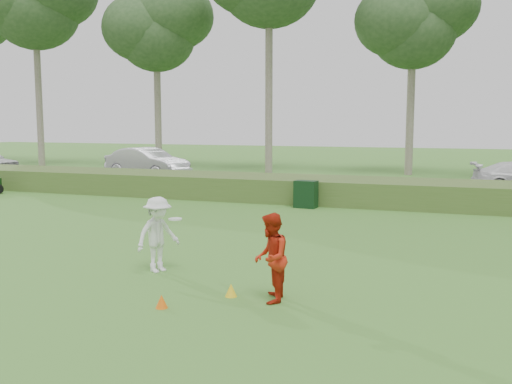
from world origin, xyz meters
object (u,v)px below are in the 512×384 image
at_px(player_red, 271,258).
at_px(cone_orange, 162,301).
at_px(cone_yellow, 231,290).
at_px(car_mid, 147,163).
at_px(player_white, 158,235).
at_px(utility_cabinet, 306,194).

height_order(player_red, cone_orange, player_red).
bearing_deg(cone_yellow, car_mid, 124.29).
bearing_deg(player_white, cone_yellow, -92.54).
bearing_deg(utility_cabinet, cone_yellow, -76.62).
distance_m(utility_cabinet, car_mid, 12.79).
height_order(utility_cabinet, car_mid, car_mid).
bearing_deg(utility_cabinet, car_mid, 151.81).
relative_size(player_white, utility_cabinet, 1.59).
distance_m(player_red, utility_cabinet, 10.78).
distance_m(cone_orange, utility_cabinet, 11.50).
relative_size(player_white, car_mid, 0.31).
bearing_deg(player_white, car_mid, 56.04).
distance_m(player_white, utility_cabinet, 9.49).
height_order(player_red, utility_cabinet, player_red).
bearing_deg(player_red, cone_yellow, -104.62).
bearing_deg(car_mid, player_white, -134.36).
bearing_deg(cone_orange, utility_cabinet, 92.89).
height_order(player_red, car_mid, car_mid).
bearing_deg(utility_cabinet, cone_orange, -81.43).
relative_size(player_red, cone_orange, 6.83).
distance_m(player_white, cone_yellow, 2.38).
bearing_deg(car_mid, player_red, -129.59).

